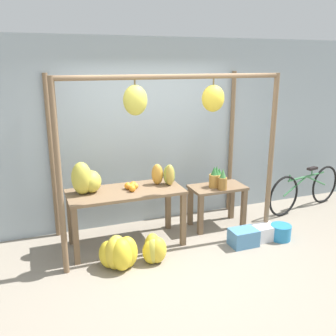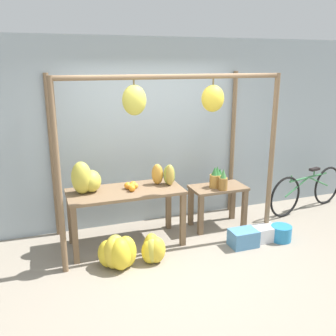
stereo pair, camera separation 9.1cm
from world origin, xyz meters
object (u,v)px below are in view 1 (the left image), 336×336
Objects in this scene: pineapple_cluster at (218,179)px; blue_bucket at (281,232)px; banana_pile_ground_left at (118,253)px; fruit_crate_purple at (264,233)px; banana_pile_on_table at (86,180)px; orange_pile at (132,186)px; banana_pile_ground_right at (154,250)px; parked_bicycle at (305,189)px; fruit_crate_white at (243,237)px; papaya_pile at (166,175)px.

pineapple_cluster is 1.10× the size of blue_bucket.
fruit_crate_purple is (2.12, 0.02, -0.09)m from banana_pile_ground_left.
banana_pile_ground_left is (0.24, -0.64, -0.77)m from banana_pile_on_table.
orange_pile is 0.75× the size of fruit_crate_purple.
blue_bucket is at bearing -0.95° from banana_pile_ground_right.
parked_bicycle is at bearing 1.78° from banana_pile_on_table.
fruit_crate_purple is at bearing -17.78° from orange_pile.
fruit_crate_white is at bearing -154.97° from parked_bicycle.
papaya_pile is 1.63m from fruit_crate_purple.
papaya_pile is at bearing 35.78° from banana_pile_ground_left.
pineapple_cluster is at bearing 125.00° from fruit_crate_purple.
orange_pile reaches higher than banana_pile_ground_left.
fruit_crate_white reaches higher than blue_bucket.
banana_pile_ground_right is at bearing -3.86° from banana_pile_ground_left.
pineapple_cluster is 1.53m from banana_pile_ground_right.
orange_pile is 0.67× the size of fruit_crate_white.
fruit_crate_white is at bearing -1.08° from banana_pile_ground_left.
papaya_pile reaches higher than parked_bicycle.
blue_bucket is (2.59, -0.70, -0.87)m from banana_pile_on_table.
parked_bicycle is at bearing 3.17° from orange_pile.
fruit_crate_purple is at bearing -25.08° from papaya_pile.
parked_bicycle is at bearing 14.71° from banana_pile_ground_right.
papaya_pile is (-0.90, 0.64, 0.81)m from fruit_crate_white.
orange_pile is at bearing -177.54° from pineapple_cluster.
pineapple_cluster is 1.89m from banana_pile_ground_left.
papaya_pile reaches higher than fruit_crate_white.
banana_pile_ground_right is 1.07m from papaya_pile.
pineapple_cluster is at bearing 2.46° from orange_pile.
pineapple_cluster is 1.17m from blue_bucket.
fruit_crate_white is 1.11× the size of fruit_crate_purple.
papaya_pile is at bearing -1.57° from banana_pile_on_table.
papaya_pile is at bearing 57.78° from banana_pile_ground_right.
orange_pile is 0.78× the size of pineapple_cluster.
banana_pile_ground_left is 3.52m from parked_bicycle.
papaya_pile is at bearing -177.88° from pineapple_cluster.
orange_pile is at bearing -176.83° from parked_bicycle.
banana_pile_on_table is 0.26× the size of parked_bicycle.
pineapple_cluster is 1.01m from fruit_crate_purple.
pineapple_cluster reaches higher than banana_pile_ground_left.
papaya_pile is (-1.49, 0.67, 0.82)m from blue_bucket.
fruit_crate_purple is (-1.32, -0.74, -0.25)m from parked_bicycle.
banana_pile_ground_left is 1.75m from fruit_crate_white.
fruit_crate_purple is (1.68, 0.05, -0.07)m from banana_pile_ground_right.
orange_pile is 0.65× the size of banana_pile_ground_right.
banana_pile_on_table is 1.94m from pineapple_cluster.
banana_pile_ground_right is 0.22× the size of parked_bicycle.
banana_pile_ground_right is 1.03× the size of fruit_crate_white.
banana_pile_ground_right is 1.14× the size of fruit_crate_purple.
pineapple_cluster reaches higher than parked_bicycle.
banana_pile_ground_right reaches higher than fruit_crate_purple.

